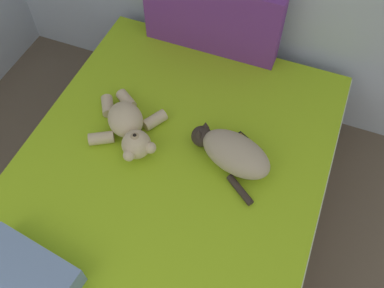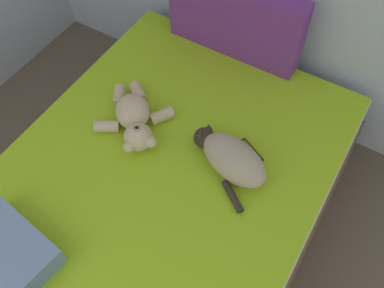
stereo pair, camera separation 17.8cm
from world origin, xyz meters
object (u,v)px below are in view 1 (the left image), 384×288
at_px(cat, 232,152).
at_px(cell_phone, 246,145).
at_px(patterned_cushion, 212,16).
at_px(bed, 165,205).
at_px(teddy_bear, 129,127).
at_px(throw_pillow, 19,281).

distance_m(cat, cell_phone, 0.13).
xyz_separation_m(patterned_cushion, cat, (0.35, -0.69, -0.14)).
distance_m(bed, cell_phone, 0.50).
xyz_separation_m(cat, teddy_bear, (-0.50, -0.04, -0.01)).
distance_m(bed, throw_pillow, 0.76).
distance_m(teddy_bear, cell_phone, 0.56).
bearing_deg(bed, teddy_bear, 144.51).
bearing_deg(cat, teddy_bear, -175.67).
relative_size(patterned_cushion, throw_pillow, 1.86).
bearing_deg(bed, cat, 39.51).
distance_m(patterned_cushion, cell_phone, 0.73).
height_order(bed, teddy_bear, teddy_bear).
relative_size(bed, patterned_cushion, 2.65).
bearing_deg(patterned_cushion, teddy_bear, -101.56).
distance_m(bed, teddy_bear, 0.43).
bearing_deg(throw_pillow, cat, 56.06).
bearing_deg(cat, throw_pillow, -123.94).
relative_size(teddy_bear, throw_pillow, 1.01).
distance_m(teddy_bear, throw_pillow, 0.80).
height_order(teddy_bear, cell_phone, teddy_bear).
xyz_separation_m(cat, throw_pillow, (-0.56, -0.84, -0.02)).
bearing_deg(bed, cell_phone, 47.17).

